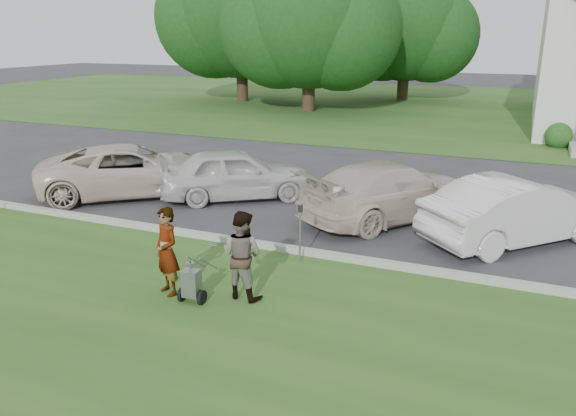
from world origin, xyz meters
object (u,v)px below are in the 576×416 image
Objects in this scene: car_a at (132,170)px; tree_far at (240,14)px; car_d at (518,210)px; tree_back at (406,29)px; person_right at (242,256)px; tree_left at (309,22)px; car_c at (391,191)px; striping_cart at (192,284)px; parking_meter_near at (300,225)px; car_b at (236,174)px; person_left at (167,252)px.

tree_far is at bearing -19.41° from car_a.
car_d is (18.23, -21.82, -4.95)m from tree_far.
tree_back reaches higher than person_right.
tree_left is at bearing -64.85° from person_right.
tree_left reaches higher than car_a.
person_right is 5.66m from car_c.
car_c is (9.23, -18.25, -4.38)m from tree_left.
car_c is at bearing -123.16° from car_a.
striping_cart is 1.01m from person_right.
parking_meter_near is at bearing -93.07° from person_right.
tree_far is 23.85m from car_a.
tree_back is at bearing -76.23° from person_right.
person_right reaches higher than striping_cart.
tree_back is at bearing 97.95° from parking_meter_near.
car_b is (-3.41, 3.63, -0.07)m from parking_meter_near.
car_b is (10.76, -21.19, -4.97)m from tree_far.
car_d is at bearing -129.64° from car_b.
tree_back is 1.84× the size of car_a.
car_b is at bearing 38.63° from car_d.
car_c is (7.47, 0.74, 0.01)m from car_a.
parking_meter_near is 4.98m from car_b.
car_c is 1.11× the size of car_d.
parking_meter_near is at bearing 79.83° from car_d.
tree_far is 1.21× the size of tree_back.
parking_meter_near is 0.28× the size of car_d.
person_left is 7.79m from car_d.
tree_back is 32.71m from striping_cart.
striping_cart is at bearing -64.33° from tree_far.
car_c reaches higher than striping_cart.
person_right is at bearing 33.42° from striping_cart.
tree_left is 22.87m from car_d.
person_right is at bearing 110.31° from car_c.
tree_left reaches higher than person_right.
parking_meter_near is 7.00m from car_a.
striping_cart is at bearing 43.67° from person_right.
tree_left is 19.30m from car_b.
car_d is at bearing 36.35° from parking_meter_near.
tree_far is (-6.00, 3.00, 0.58)m from tree_left.
tree_far is 2.23× the size of car_a.
tree_left is at bearing -13.50° from car_d.
striping_cart is at bearing -173.45° from car_a.
tree_left is 8.95m from tree_back.
tree_back is at bearing -44.07° from car_c.
person_left is at bearing 161.77° from car_b.
car_b is at bearing -75.33° from tree_left.
person_left reaches higher than car_d.
person_right is 0.36× the size of car_d.
person_left is 2.84m from parking_meter_near.
tree_left is 2.04× the size of car_a.
tree_far is 26.62m from car_c.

